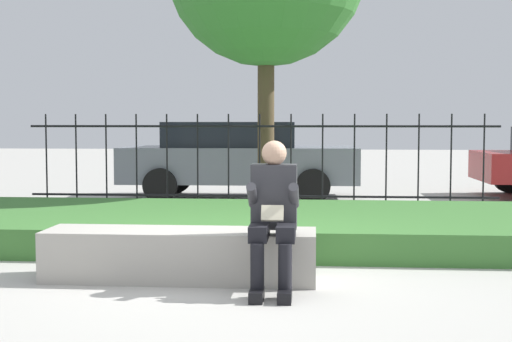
{
  "coord_description": "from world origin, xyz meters",
  "views": [
    {
      "loc": [
        0.8,
        -6.17,
        1.4
      ],
      "look_at": [
        0.01,
        3.52,
        0.73
      ],
      "focal_mm": 50.0,
      "sensor_mm": 36.0,
      "label": 1
    }
  ],
  "objects": [
    {
      "name": "stone_bench",
      "position": [
        -0.38,
        0.0,
        0.2
      ],
      "size": [
        2.4,
        0.59,
        0.45
      ],
      "color": "#ADA89E",
      "rests_on": "ground_plane"
    },
    {
      "name": "person_seated_reader",
      "position": [
        0.47,
        -0.33,
        0.68
      ],
      "size": [
        0.42,
        0.73,
        1.25
      ],
      "color": "black",
      "rests_on": "ground_plane"
    },
    {
      "name": "ground_plane",
      "position": [
        0.0,
        0.0,
        0.0
      ],
      "size": [
        60.0,
        60.0,
        0.0
      ],
      "primitive_type": "plane",
      "color": "#B2AFA8"
    },
    {
      "name": "grass_berm",
      "position": [
        0.0,
        2.2,
        0.16
      ],
      "size": [
        8.94,
        3.01,
        0.32
      ],
      "color": "#3D7533",
      "rests_on": "ground_plane"
    },
    {
      "name": "iron_fence",
      "position": [
        0.0,
        4.3,
        0.79
      ],
      "size": [
        6.94,
        0.03,
        1.52
      ],
      "color": "black",
      "rests_on": "ground_plane"
    },
    {
      "name": "car_parked_center",
      "position": [
        -0.6,
        6.87,
        0.74
      ],
      "size": [
        4.33,
        1.93,
        1.4
      ],
      "rotation": [
        0.0,
        0.0,
        0.03
      ],
      "color": "slate",
      "rests_on": "ground_plane"
    }
  ]
}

